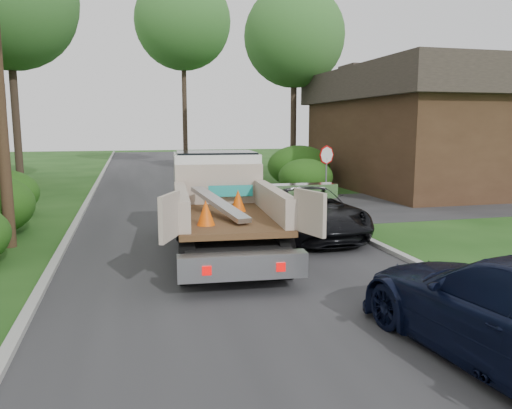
{
  "coord_description": "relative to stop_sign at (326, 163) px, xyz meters",
  "views": [
    {
      "loc": [
        -2.33,
        -9.32,
        3.22
      ],
      "look_at": [
        0.84,
        3.12,
        1.2
      ],
      "focal_mm": 35.0,
      "sensor_mm": 36.0,
      "label": 1
    }
  ],
  "objects": [
    {
      "name": "ground",
      "position": [
        -5.2,
        -9.0,
        -1.78
      ],
      "size": [
        120.0,
        120.0,
        0.0
      ],
      "primitive_type": "plane",
      "color": "#194112",
      "rests_on": "ground"
    },
    {
      "name": "road",
      "position": [
        -5.2,
        1.0,
        -1.77
      ],
      "size": [
        8.0,
        90.0,
        0.02
      ],
      "primitive_type": "cube",
      "color": "#28282B",
      "rests_on": "ground"
    },
    {
      "name": "side_street",
      "position": [
        6.8,
        0.0,
        -1.77
      ],
      "size": [
        16.0,
        7.0,
        0.02
      ],
      "primitive_type": "cube",
      "color": "#28282B",
      "rests_on": "ground"
    },
    {
      "name": "curb_left",
      "position": [
        -9.3,
        1.0,
        -1.72
      ],
      "size": [
        0.2,
        90.0,
        0.12
      ],
      "primitive_type": "cube",
      "color": "#9E9E99",
      "rests_on": "ground"
    },
    {
      "name": "curb_right",
      "position": [
        -1.1,
        1.0,
        -1.72
      ],
      "size": [
        0.2,
        90.0,
        0.12
      ],
      "primitive_type": "cube",
      "color": "#9E9E99",
      "rests_on": "ground"
    },
    {
      "name": "stop_sign",
      "position": [
        0.0,
        0.0,
        0.0
      ],
      "size": [
        0.71,
        0.32,
        2.48
      ],
      "color": "slate",
      "rests_on": "ground"
    },
    {
      "name": "house_right",
      "position": [
        7.8,
        5.0,
        1.38
      ],
      "size": [
        9.72,
        12.96,
        6.2
      ],
      "rotation": [
        0.0,
        0.0,
        1.57
      ],
      "color": "#3A2518",
      "rests_on": "ground"
    },
    {
      "name": "hedge_left_c",
      "position": [
        -12.0,
        1.0,
        -0.93
      ],
      "size": [
        2.6,
        2.6,
        1.7
      ],
      "primitive_type": "ellipsoid",
      "color": "#1E4911",
      "rests_on": "ground"
    },
    {
      "name": "hedge_right_a",
      "position": [
        0.6,
        4.0,
        -0.93
      ],
      "size": [
        2.6,
        2.6,
        1.7
      ],
      "primitive_type": "ellipsoid",
      "color": "#1E4911",
      "rests_on": "ground"
    },
    {
      "name": "hedge_right_b",
      "position": [
        1.3,
        7.0,
        -0.67
      ],
      "size": [
        3.38,
        3.38,
        2.21
      ],
      "primitive_type": "ellipsoid",
      "color": "#1E4911",
      "rests_on": "ground"
    },
    {
      "name": "tree_left_far",
      "position": [
        -12.7,
        8.0,
        7.2
      ],
      "size": [
        6.4,
        6.4,
        12.2
      ],
      "color": "#2D2119",
      "rests_on": "ground"
    },
    {
      "name": "tree_right_far",
      "position": [
        2.3,
        11.0,
        6.7
      ],
      "size": [
        6.0,
        6.0,
        11.5
      ],
      "color": "#2D2119",
      "rests_on": "ground"
    },
    {
      "name": "tree_center_far",
      "position": [
        -3.2,
        21.0,
        9.2
      ],
      "size": [
        7.2,
        7.2,
        14.6
      ],
      "color": "#2D2119",
      "rests_on": "ground"
    },
    {
      "name": "flatbed_truck",
      "position": [
        -5.19,
        -5.28,
        -0.42
      ],
      "size": [
        3.22,
        6.78,
        2.5
      ],
      "rotation": [
        0.0,
        0.0,
        -0.08
      ],
      "color": "black",
      "rests_on": "ground"
    },
    {
      "name": "black_pickup",
      "position": [
        -2.46,
        -4.5,
        -1.05
      ],
      "size": [
        2.44,
        5.26,
        1.46
      ],
      "primitive_type": "imported",
      "rotation": [
        0.0,
        0.0,
        0.0
      ],
      "color": "black",
      "rests_on": "ground"
    }
  ]
}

